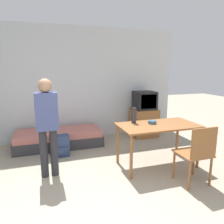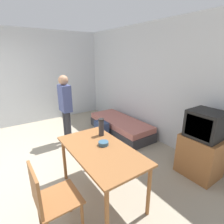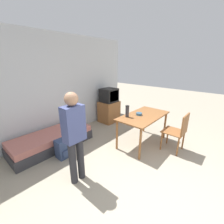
{
  "view_description": "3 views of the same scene",
  "coord_description": "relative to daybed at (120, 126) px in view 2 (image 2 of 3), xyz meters",
  "views": [
    {
      "loc": [
        -0.54,
        -2.09,
        1.75
      ],
      "look_at": [
        0.67,
        1.6,
        0.95
      ],
      "focal_mm": 35.0,
      "sensor_mm": 36.0,
      "label": 1
    },
    {
      "loc": [
        3.21,
        0.1,
        1.99
      ],
      "look_at": [
        0.54,
        1.95,
        0.92
      ],
      "focal_mm": 28.0,
      "sensor_mm": 36.0,
      "label": 2
    },
    {
      "loc": [
        -1.7,
        -0.49,
        2.01
      ],
      "look_at": [
        0.7,
        1.6,
        0.92
      ],
      "focal_mm": 24.0,
      "sensor_mm": 36.0,
      "label": 3
    }
  ],
  "objects": [
    {
      "name": "ground_plane",
      "position": [
        0.21,
        -2.74,
        -0.18
      ],
      "size": [
        20.0,
        20.0,
        0.0
      ],
      "primitive_type": "plane",
      "color": "#9E937F"
    },
    {
      "name": "wall_back",
      "position": [
        0.21,
        0.49,
        1.17
      ],
      "size": [
        5.71,
        0.06,
        2.7
      ],
      "color": "silver",
      "rests_on": "ground_plane"
    },
    {
      "name": "wall_left",
      "position": [
        -2.17,
        -1.14,
        1.17
      ],
      "size": [
        0.06,
        4.2,
        2.7
      ],
      "color": "silver",
      "rests_on": "ground_plane"
    },
    {
      "name": "daybed",
      "position": [
        0.0,
        0.0,
        0.0
      ],
      "size": [
        1.91,
        0.77,
        0.37
      ],
      "color": "#333338",
      "rests_on": "ground_plane"
    },
    {
      "name": "tv",
      "position": [
        2.15,
        0.07,
        0.36
      ],
      "size": [
        0.62,
        0.52,
        1.16
      ],
      "color": "brown",
      "rests_on": "ground_plane"
    },
    {
      "name": "dining_table",
      "position": [
        1.6,
        -1.56,
        0.49
      ],
      "size": [
        1.39,
        0.75,
        0.76
      ],
      "color": "brown",
      "rests_on": "ground_plane"
    },
    {
      "name": "wooden_chair",
      "position": [
        1.81,
        -2.35,
        0.35
      ],
      "size": [
        0.46,
        0.46,
        0.93
      ],
      "color": "brown",
      "rests_on": "ground_plane"
    },
    {
      "name": "person_standing",
      "position": [
        -0.26,
        -1.36,
        0.73
      ],
      "size": [
        0.34,
        0.21,
        1.58
      ],
      "color": "#28282D",
      "rests_on": "ground_plane"
    },
    {
      "name": "thermos_flask",
      "position": [
        1.24,
        -1.33,
        0.73
      ],
      "size": [
        0.09,
        0.09,
        0.28
      ],
      "color": "#2D2D33",
      "rests_on": "dining_table"
    },
    {
      "name": "mate_bowl",
      "position": [
        1.53,
        -1.47,
        0.61
      ],
      "size": [
        0.14,
        0.14,
        0.05
      ],
      "color": "#335670",
      "rests_on": "dining_table"
    },
    {
      "name": "backpack",
      "position": [
        -0.02,
        -0.58,
        0.03
      ],
      "size": [
        0.36,
        0.26,
        0.42
      ],
      "color": "navy",
      "rests_on": "ground_plane"
    }
  ]
}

